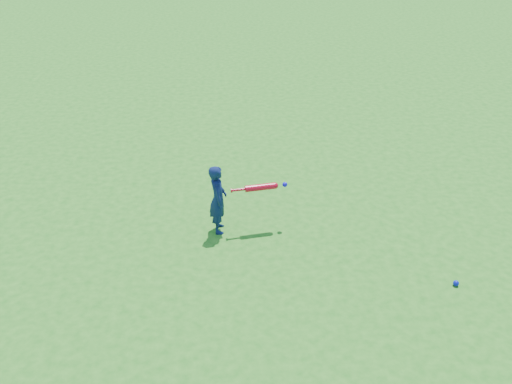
% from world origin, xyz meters
% --- Properties ---
extents(ground, '(80.00, 80.00, 0.00)m').
position_xyz_m(ground, '(0.00, 0.00, 0.00)').
color(ground, '#25771C').
rests_on(ground, ground).
extents(child, '(0.25, 0.36, 0.94)m').
position_xyz_m(child, '(-0.28, -0.31, 0.47)').
color(child, '#101B4E').
rests_on(child, ground).
extents(ground_ball_blue, '(0.07, 0.07, 0.07)m').
position_xyz_m(ground_ball_blue, '(2.45, -1.56, 0.03)').
color(ground_ball_blue, '#0B13C5').
rests_on(ground_ball_blue, ground).
extents(bat_swing, '(0.74, 0.19, 0.08)m').
position_xyz_m(bat_swing, '(0.29, -0.25, 0.60)').
color(bat_swing, red).
rests_on(bat_swing, ground).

